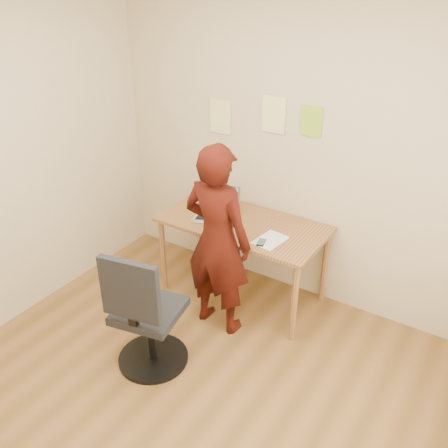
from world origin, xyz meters
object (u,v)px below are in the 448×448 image
Objects in this scene: phone at (261,242)px; laptop at (216,211)px; office_chair at (145,320)px; person at (217,241)px; desk at (243,232)px.

laptop is at bearing 146.91° from phone.
person reaches higher than office_chair.
phone is at bearing -33.17° from laptop.
office_chair is at bearing -98.23° from laptop.
desk is 1.37× the size of office_chair.
person is (0.03, -0.44, 0.14)m from desk.
desk is 3.37× the size of laptop.
phone is 0.12× the size of office_chair.
phone is at bearing -35.74° from desk.
phone is (0.29, -0.21, 0.09)m from desk.
laptop is 0.41× the size of office_chair.
phone is at bearing 54.59° from office_chair.
office_chair is (0.13, -1.12, -0.36)m from laptop.
person is (0.28, -0.41, -0.00)m from laptop.
desk is at bearing -84.54° from person.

